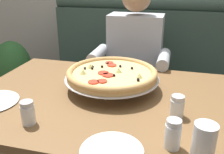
{
  "coord_description": "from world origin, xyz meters",
  "views": [
    {
      "loc": [
        0.31,
        -1.08,
        1.29
      ],
      "look_at": [
        0.01,
        0.06,
        0.81
      ],
      "focal_mm": 40.34,
      "sensor_mm": 36.0,
      "label": 1
    }
  ],
  "objects_px": {
    "shaker_parmesan": "(177,108)",
    "shaker_pepper_flakes": "(173,136)",
    "diner_main": "(132,59)",
    "pizza": "(112,74)",
    "drinking_glass": "(204,142)",
    "booth_bench": "(136,84)",
    "potted_plant": "(14,72)",
    "dining_table": "(107,111)",
    "shaker_oregano": "(28,114)",
    "plate_near_right": "(112,149)"
  },
  "relations": [
    {
      "from": "shaker_parmesan",
      "to": "shaker_pepper_flakes",
      "type": "xyz_separation_m",
      "value": [
        -0.01,
        -0.22,
        0.01
      ]
    },
    {
      "from": "diner_main",
      "to": "pizza",
      "type": "relative_size",
      "value": 2.59
    },
    {
      "from": "diner_main",
      "to": "drinking_glass",
      "type": "distance_m",
      "value": 1.1
    },
    {
      "from": "pizza",
      "to": "drinking_glass",
      "type": "relative_size",
      "value": 3.99
    },
    {
      "from": "drinking_glass",
      "to": "shaker_parmesan",
      "type": "bearing_deg",
      "value": 109.9
    },
    {
      "from": "booth_bench",
      "to": "diner_main",
      "type": "height_order",
      "value": "diner_main"
    },
    {
      "from": "diner_main",
      "to": "potted_plant",
      "type": "relative_size",
      "value": 1.82
    },
    {
      "from": "dining_table",
      "to": "pizza",
      "type": "height_order",
      "value": "pizza"
    },
    {
      "from": "shaker_oregano",
      "to": "plate_near_right",
      "type": "relative_size",
      "value": 0.45
    },
    {
      "from": "potted_plant",
      "to": "shaker_parmesan",
      "type": "bearing_deg",
      "value": -33.7
    },
    {
      "from": "shaker_pepper_flakes",
      "to": "potted_plant",
      "type": "bearing_deg",
      "value": 140.9
    },
    {
      "from": "shaker_oregano",
      "to": "booth_bench",
      "type": "bearing_deg",
      "value": 78.99
    },
    {
      "from": "booth_bench",
      "to": "pizza",
      "type": "bearing_deg",
      "value": -90.09
    },
    {
      "from": "booth_bench",
      "to": "shaker_oregano",
      "type": "relative_size",
      "value": 15.89
    },
    {
      "from": "shaker_pepper_flakes",
      "to": "drinking_glass",
      "type": "bearing_deg",
      "value": -13.5
    },
    {
      "from": "booth_bench",
      "to": "potted_plant",
      "type": "height_order",
      "value": "booth_bench"
    },
    {
      "from": "plate_near_right",
      "to": "potted_plant",
      "type": "bearing_deg",
      "value": 135.38
    },
    {
      "from": "diner_main",
      "to": "plate_near_right",
      "type": "relative_size",
      "value": 5.74
    },
    {
      "from": "plate_near_right",
      "to": "potted_plant",
      "type": "relative_size",
      "value": 0.32
    },
    {
      "from": "plate_near_right",
      "to": "drinking_glass",
      "type": "distance_m",
      "value": 0.31
    },
    {
      "from": "diner_main",
      "to": "shaker_parmesan",
      "type": "height_order",
      "value": "diner_main"
    },
    {
      "from": "plate_near_right",
      "to": "shaker_parmesan",
      "type": "bearing_deg",
      "value": 54.86
    },
    {
      "from": "shaker_pepper_flakes",
      "to": "drinking_glass",
      "type": "relative_size",
      "value": 0.89
    },
    {
      "from": "shaker_pepper_flakes",
      "to": "pizza",
      "type": "bearing_deg",
      "value": 127.93
    },
    {
      "from": "drinking_glass",
      "to": "potted_plant",
      "type": "xyz_separation_m",
      "value": [
        -1.66,
        1.29,
        -0.39
      ]
    },
    {
      "from": "dining_table",
      "to": "potted_plant",
      "type": "xyz_separation_m",
      "value": [
        -1.24,
        0.95,
        -0.26
      ]
    },
    {
      "from": "booth_bench",
      "to": "shaker_oregano",
      "type": "height_order",
      "value": "booth_bench"
    },
    {
      "from": "dining_table",
      "to": "shaker_pepper_flakes",
      "type": "height_order",
      "value": "shaker_pepper_flakes"
    },
    {
      "from": "booth_bench",
      "to": "drinking_glass",
      "type": "bearing_deg",
      "value": -71.57
    },
    {
      "from": "shaker_oregano",
      "to": "drinking_glass",
      "type": "distance_m",
      "value": 0.67
    },
    {
      "from": "diner_main",
      "to": "pizza",
      "type": "height_order",
      "value": "diner_main"
    },
    {
      "from": "pizza",
      "to": "shaker_parmesan",
      "type": "xyz_separation_m",
      "value": [
        0.34,
        -0.2,
        -0.04
      ]
    },
    {
      "from": "booth_bench",
      "to": "drinking_glass",
      "type": "relative_size",
      "value": 12.93
    },
    {
      "from": "shaker_parmesan",
      "to": "shaker_oregano",
      "type": "bearing_deg",
      "value": -160.03
    },
    {
      "from": "shaker_oregano",
      "to": "plate_near_right",
      "type": "height_order",
      "value": "shaker_oregano"
    },
    {
      "from": "diner_main",
      "to": "shaker_oregano",
      "type": "xyz_separation_m",
      "value": [
        -0.25,
        -0.98,
        0.06
      ]
    },
    {
      "from": "shaker_pepper_flakes",
      "to": "drinking_glass",
      "type": "distance_m",
      "value": 0.1
    },
    {
      "from": "plate_near_right",
      "to": "drinking_glass",
      "type": "bearing_deg",
      "value": 10.09
    },
    {
      "from": "shaker_pepper_flakes",
      "to": "plate_near_right",
      "type": "bearing_deg",
      "value": -158.8
    },
    {
      "from": "dining_table",
      "to": "diner_main",
      "type": "bearing_deg",
      "value": 89.17
    },
    {
      "from": "plate_near_right",
      "to": "dining_table",
      "type": "bearing_deg",
      "value": 107.84
    },
    {
      "from": "dining_table",
      "to": "shaker_oregano",
      "type": "bearing_deg",
      "value": -127.74
    },
    {
      "from": "dining_table",
      "to": "pizza",
      "type": "bearing_deg",
      "value": 90.78
    },
    {
      "from": "dining_table",
      "to": "drinking_glass",
      "type": "relative_size",
      "value": 11.06
    },
    {
      "from": "diner_main",
      "to": "potted_plant",
      "type": "height_order",
      "value": "diner_main"
    },
    {
      "from": "dining_table",
      "to": "potted_plant",
      "type": "height_order",
      "value": "dining_table"
    },
    {
      "from": "dining_table",
      "to": "diner_main",
      "type": "height_order",
      "value": "diner_main"
    },
    {
      "from": "pizza",
      "to": "shaker_oregano",
      "type": "distance_m",
      "value": 0.48
    },
    {
      "from": "pizza",
      "to": "potted_plant",
      "type": "xyz_separation_m",
      "value": [
        -1.23,
        0.85,
        -0.42
      ]
    },
    {
      "from": "pizza",
      "to": "shaker_pepper_flakes",
      "type": "relative_size",
      "value": 4.46
    }
  ]
}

